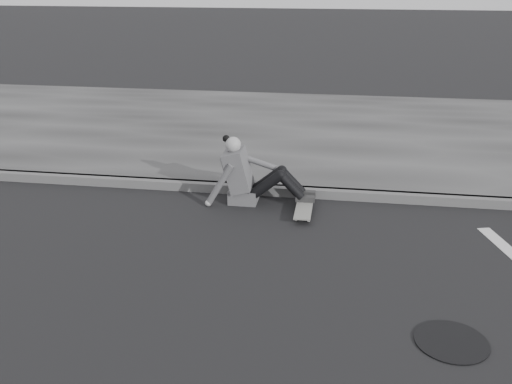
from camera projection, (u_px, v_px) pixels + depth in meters
The scene contains 6 objects.
ground at pixel (289, 301), 5.17m from camera, with size 80.00×80.00×0.00m, color black.
curb at pixel (308, 192), 7.52m from camera, with size 24.00×0.16×0.12m, color #515151.
sidewalk at pixel (320, 132), 10.30m from camera, with size 24.00×6.00×0.12m, color #373737.
manhole at pixel (451, 342), 4.60m from camera, with size 0.59×0.59×0.01m, color black.
skateboard at pixel (304, 208), 7.01m from camera, with size 0.20×0.78×0.09m.
seated_woman at pixel (249, 176), 7.24m from camera, with size 1.38×0.46×0.88m.
Camera 1 is at (0.38, -4.44, 2.82)m, focal length 40.00 mm.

